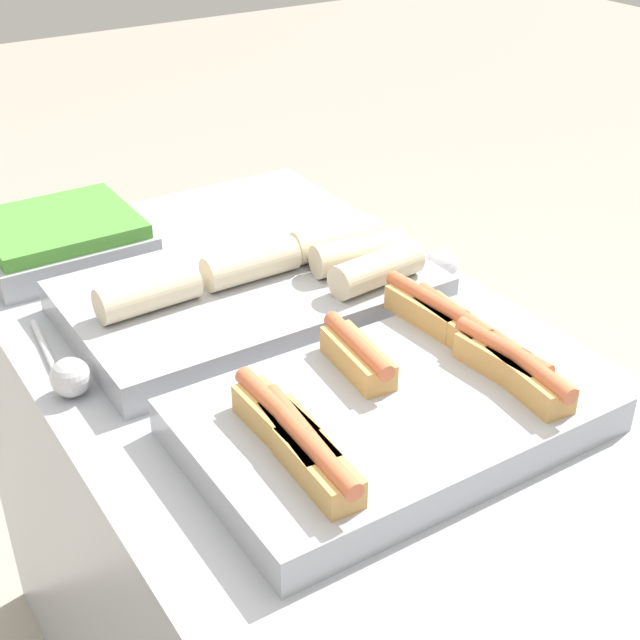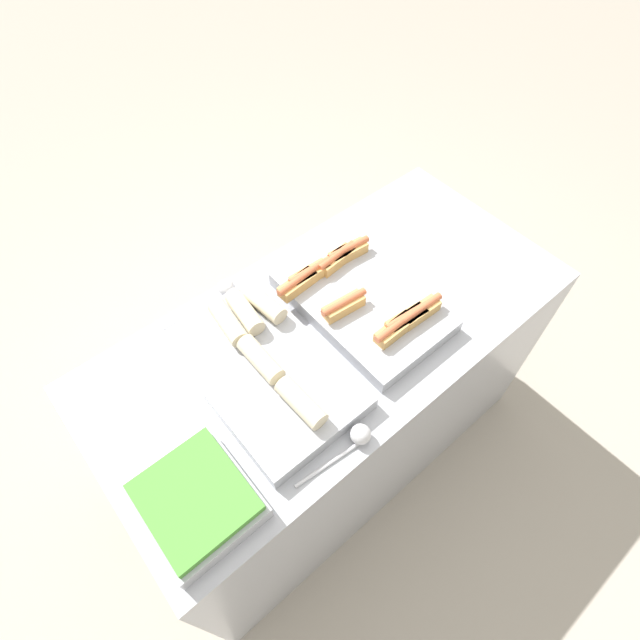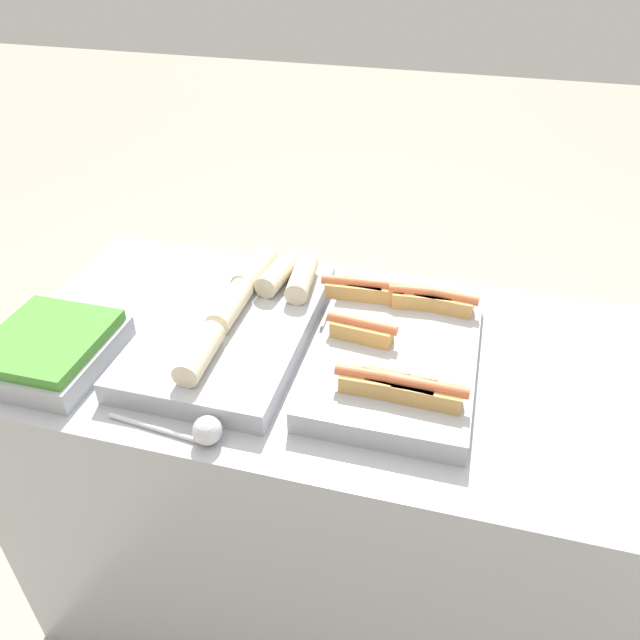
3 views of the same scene
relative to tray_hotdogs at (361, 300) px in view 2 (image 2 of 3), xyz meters
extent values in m
plane|color=#ADA393|center=(-0.11, 0.00, -0.91)|extent=(12.00, 12.00, 0.00)
cube|color=#A8AAB2|center=(-0.11, 0.00, -0.47)|extent=(1.50, 0.72, 0.88)
cube|color=#A8AAB2|center=(0.00, 0.00, -0.01)|extent=(0.32, 0.51, 0.05)
cube|color=tan|center=(-0.07, -0.01, 0.03)|extent=(0.13, 0.06, 0.04)
cylinder|color=#D66B42|center=(-0.07, -0.01, 0.05)|extent=(0.15, 0.04, 0.02)
cube|color=tan|center=(0.08, 0.15, 0.03)|extent=(0.13, 0.06, 0.04)
cylinder|color=#D66B42|center=(0.08, 0.15, 0.05)|extent=(0.15, 0.04, 0.02)
cube|color=tan|center=(-0.12, 0.15, 0.03)|extent=(0.13, 0.05, 0.04)
cylinder|color=#D66B42|center=(-0.12, 0.15, 0.05)|extent=(0.15, 0.03, 0.02)
cube|color=tan|center=(0.08, -0.16, 0.03)|extent=(0.13, 0.05, 0.04)
cylinder|color=#D66B42|center=(0.08, -0.16, 0.05)|extent=(0.15, 0.03, 0.02)
cube|color=tan|center=(-0.07, 0.15, 0.03)|extent=(0.13, 0.05, 0.04)
cylinder|color=#D66B42|center=(-0.07, 0.15, 0.05)|extent=(0.15, 0.03, 0.02)
cube|color=tan|center=(-0.02, -0.16, 0.03)|extent=(0.13, 0.05, 0.04)
cylinder|color=#D66B42|center=(-0.02, -0.16, 0.05)|extent=(0.15, 0.02, 0.02)
cube|color=tan|center=(0.03, -0.16, 0.03)|extent=(0.13, 0.06, 0.04)
cylinder|color=#D66B42|center=(0.03, -0.16, 0.05)|extent=(0.15, 0.04, 0.02)
cube|color=tan|center=(0.03, 0.15, 0.03)|extent=(0.13, 0.06, 0.04)
cylinder|color=#D66B42|center=(0.03, 0.15, 0.05)|extent=(0.15, 0.04, 0.02)
cube|color=#A8AAB2|center=(-0.37, 0.00, -0.01)|extent=(0.34, 0.55, 0.05)
cylinder|color=beige|center=(-0.37, 0.16, 0.04)|extent=(0.07, 0.16, 0.05)
cylinder|color=beige|center=(-0.37, -0.17, 0.04)|extent=(0.06, 0.15, 0.05)
cylinder|color=beige|center=(-0.37, 0.00, 0.04)|extent=(0.05, 0.15, 0.05)
cylinder|color=beige|center=(-0.25, 0.15, 0.04)|extent=(0.07, 0.15, 0.05)
cylinder|color=beige|center=(-0.31, 0.16, 0.04)|extent=(0.07, 0.16, 0.05)
cube|color=#A8AAB2|center=(-0.70, -0.19, -0.01)|extent=(0.24, 0.27, 0.05)
cube|color=#4C9338|center=(-0.70, -0.19, 0.03)|extent=(0.22, 0.25, 0.02)
cylinder|color=silver|center=(-0.40, -0.31, -0.03)|extent=(0.21, 0.03, 0.01)
sphere|color=silver|center=(-0.29, -0.31, -0.01)|extent=(0.05, 0.05, 0.05)
cylinder|color=silver|center=(-0.40, 0.31, -0.03)|extent=(0.23, 0.02, 0.01)
sphere|color=silver|center=(-0.28, 0.31, -0.01)|extent=(0.05, 0.05, 0.05)
camera|label=1|loc=(0.71, -0.56, 0.66)|focal=50.00mm
camera|label=2|loc=(-0.70, -0.63, 1.18)|focal=28.00mm
camera|label=3|loc=(0.11, -1.03, 0.81)|focal=35.00mm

